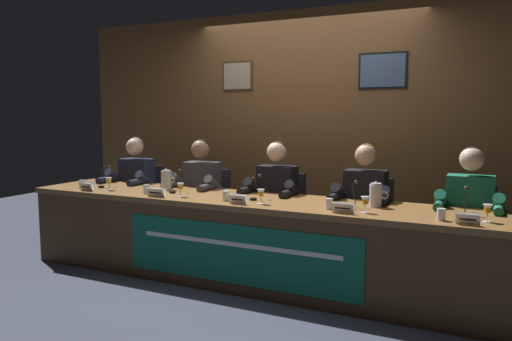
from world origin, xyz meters
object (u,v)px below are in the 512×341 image
Objects in this scene: juice_glass_far_right at (487,210)px; water_cup_far_left at (82,185)px; microphone_left at (175,185)px; panelist_far_right at (469,211)px; water_cup_center at (226,196)px; chair_far_right at (469,239)px; microphone_far_left at (104,180)px; water_pitcher_right_side at (376,195)px; chair_left at (208,213)px; juice_glass_right at (365,201)px; panelist_center at (274,196)px; nameplate_center at (238,199)px; conference_table at (250,226)px; juice_glass_far_left at (109,181)px; water_cup_left at (147,190)px; microphone_center at (255,191)px; water_cup_right at (329,204)px; microphone_right at (353,199)px; chair_far_left at (144,206)px; panelist_left at (198,190)px; nameplate_left at (156,192)px; water_pitcher_left_side at (166,180)px; microphone_far_right at (465,207)px; panelist_far_left at (132,184)px; water_cup_far_right at (441,215)px; chair_right at (368,229)px; chair_center at (282,220)px; panelist_right at (363,203)px; nameplate_far_right at (468,219)px; nameplate_right at (343,208)px.

water_cup_far_left is at bearing -178.88° from juice_glass_far_right.
panelist_far_right is at bearing 9.14° from microphone_left.
chair_far_right is (1.90, 0.79, -0.35)m from water_cup_center.
microphone_far_left reaches higher than water_pitcher_right_side.
chair_left reaches higher than juice_glass_right.
panelist_center is at bearing 180.00° from panelist_far_right.
panelist_far_right reaches higher than nameplate_center.
water_pitcher_right_side reaches higher than conference_table.
water_pitcher_right_side is at bearing 164.35° from juice_glass_far_right.
juice_glass_far_left is 1.46× the size of water_cup_left.
microphone_left is 2.54× the size of water_cup_center.
juice_glass_right is at bearing -8.98° from microphone_center.
microphone_right reaches higher than water_cup_right.
juice_glass_far_left is 0.21m from microphone_far_left.
water_cup_far_left is (-0.12, -0.81, 0.35)m from chair_far_left.
microphone_far_left is at bearing 174.49° from water_cup_center.
panelist_left is 6.67× the size of nameplate_left.
chair_far_left is 4.31× the size of water_pitcher_right_side.
juice_glass_far_right is at bearing -4.78° from water_pitcher_left_side.
panelist_far_left is at bearing 172.99° from microphone_far_right.
water_cup_right is at bearing 176.44° from water_cup_far_right.
chair_right reaches higher than water_cup_left.
chair_right is at bearing 130.59° from water_cup_far_right.
panelist_right is (0.85, -0.20, 0.28)m from chair_center.
chair_center is 4.31× the size of water_pitcher_left_side.
water_cup_far_right reaches higher than nameplate_far_right.
nameplate_center is 1.75m from nameplate_far_right.
chair_center is 1.34m from juice_glass_right.
water_cup_right is at bearing -2.95° from microphone_far_left.
panelist_left reaches higher than microphone_far_right.
chair_left is (0.85, 0.00, 0.00)m from chair_far_left.
water_pitcher_left_side is (-2.76, 0.39, 0.05)m from nameplate_far_right.
nameplate_left and nameplate_right have the same top height.
water_cup_left is at bearing -176.43° from microphone_far_right.
water_cup_right is 0.39× the size of microphone_right.
panelist_far_left reaches higher than water_cup_right.
nameplate_right is at bearing 0.68° from nameplate_left.
microphone_far_right is at bearing 142.22° from juice_glass_far_right.
nameplate_right is at bearing -11.11° from water_pitcher_left_side.
conference_table is 1.72m from microphone_far_right.
microphone_center reaches higher than water_cup_left.
microphone_right is 0.96m from juice_glass_far_right.
nameplate_left is 0.15× the size of panelist_center.
nameplate_right is 0.87m from nameplate_far_right.
nameplate_center is at bearing -179.18° from nameplate_right.
water_cup_far_right is at bearing -49.41° from chair_right.
water_cup_left is 0.09× the size of chair_right.
water_pitcher_left_side is (-2.87, 0.24, 0.01)m from juice_glass_far_right.
microphone_right is at bearing -14.25° from chair_far_left.
panelist_far_left is at bearing 141.23° from nameplate_left.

